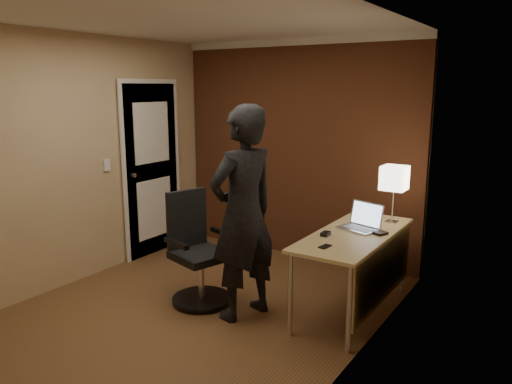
# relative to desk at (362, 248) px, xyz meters

# --- Properties ---
(room) EXTENTS (4.00, 4.00, 4.00)m
(room) POSITION_rel_desk_xyz_m (-1.53, 0.70, 0.77)
(room) COLOR brown
(room) RESTS_ON ground
(desk) EXTENTS (0.60, 1.50, 0.73)m
(desk) POSITION_rel_desk_xyz_m (0.00, 0.00, 0.00)
(desk) COLOR tan
(desk) RESTS_ON ground
(desk_lamp) EXTENTS (0.22, 0.22, 0.54)m
(desk_lamp) POSITION_rel_desk_xyz_m (0.09, 0.50, 0.55)
(desk_lamp) COLOR silver
(desk_lamp) RESTS_ON desk
(laptop) EXTENTS (0.39, 0.34, 0.23)m
(laptop) POSITION_rel_desk_xyz_m (-0.07, 0.16, 0.19)
(laptop) COLOR silver
(laptop) RESTS_ON desk
(mouse) EXTENTS (0.06, 0.10, 0.03)m
(mouse) POSITION_rel_desk_xyz_m (-0.25, -0.21, 0.14)
(mouse) COLOR black
(mouse) RESTS_ON desk
(phone) EXTENTS (0.07, 0.12, 0.01)m
(phone) POSITION_rel_desk_xyz_m (-0.12, -0.50, 0.13)
(phone) COLOR black
(phone) RESTS_ON desk
(wallet) EXTENTS (0.13, 0.14, 0.02)m
(wallet) POSITION_rel_desk_xyz_m (0.13, 0.08, 0.14)
(wallet) COLOR black
(wallet) RESTS_ON desk
(office_chair) EXTENTS (0.57, 0.63, 1.02)m
(office_chair) POSITION_rel_desk_xyz_m (-1.38, -0.57, -0.15)
(office_chair) COLOR black
(office_chair) RESTS_ON ground
(person) EXTENTS (0.61, 0.77, 1.84)m
(person) POSITION_rel_desk_xyz_m (-0.84, -0.59, 0.32)
(person) COLOR black
(person) RESTS_ON ground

